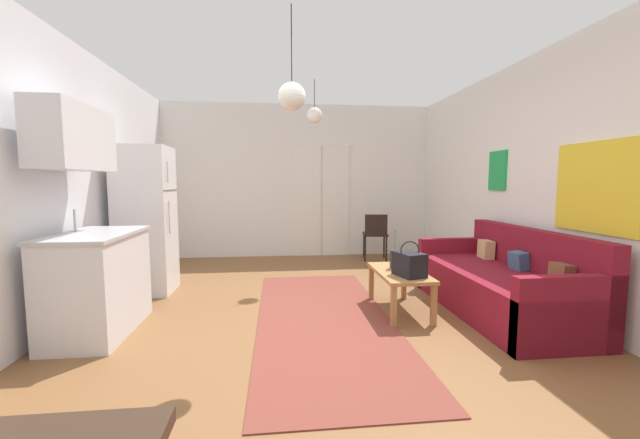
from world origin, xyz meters
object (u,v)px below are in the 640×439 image
(coffee_table, at_px, (400,277))
(accent_chair, at_px, (375,233))
(couch, at_px, (504,286))
(pendant_lamp_near, at_px, (292,96))
(handbag, at_px, (410,264))
(pendant_lamp_far, at_px, (314,115))
(bamboo_vase, at_px, (395,259))
(refrigerator, at_px, (146,220))

(coffee_table, xyz_separation_m, accent_chair, (0.42, 2.60, 0.11))
(coffee_table, bearing_deg, couch, -7.65)
(couch, distance_m, pendant_lamp_near, 2.87)
(handbag, bearing_deg, pendant_lamp_far, 114.02)
(bamboo_vase, height_order, accent_chair, bamboo_vase)
(accent_chair, bearing_deg, pendant_lamp_near, 73.80)
(coffee_table, bearing_deg, accent_chair, 80.87)
(couch, relative_size, bamboo_vase, 4.99)
(handbag, distance_m, pendant_lamp_far, 2.56)
(handbag, bearing_deg, coffee_table, 97.47)
(accent_chair, relative_size, pendant_lamp_far, 1.37)
(handbag, bearing_deg, refrigerator, 156.46)
(coffee_table, xyz_separation_m, pendant_lamp_far, (-0.75, 1.52, 1.90))
(bamboo_vase, height_order, handbag, bamboo_vase)
(refrigerator, height_order, pendant_lamp_near, pendant_lamp_near)
(coffee_table, relative_size, handbag, 2.66)
(refrigerator, xyz_separation_m, pendant_lamp_near, (1.73, -1.69, 1.15))
(accent_chair, height_order, pendant_lamp_far, pendant_lamp_far)
(bamboo_vase, bearing_deg, pendant_lamp_far, 117.71)
(couch, distance_m, handbag, 1.08)
(couch, height_order, handbag, couch)
(couch, bearing_deg, bamboo_vase, 165.68)
(pendant_lamp_near, bearing_deg, handbag, 20.41)
(handbag, bearing_deg, bamboo_vase, 97.11)
(pendant_lamp_near, bearing_deg, refrigerator, 135.55)
(handbag, xyz_separation_m, pendant_lamp_far, (-0.77, 1.73, 1.72))
(bamboo_vase, bearing_deg, accent_chair, 80.04)
(couch, height_order, accent_chair, couch)
(bamboo_vase, xyz_separation_m, handbag, (0.04, -0.34, 0.02))
(coffee_table, relative_size, pendant_lamp_near, 1.14)
(accent_chair, bearing_deg, couch, 112.79)
(refrigerator, bearing_deg, bamboo_vase, -17.81)
(coffee_table, bearing_deg, pendant_lamp_near, -150.48)
(bamboo_vase, distance_m, handbag, 0.35)
(handbag, height_order, pendant_lamp_near, pendant_lamp_near)
(refrigerator, relative_size, pendant_lamp_far, 3.03)
(coffee_table, xyz_separation_m, pendant_lamp_near, (-1.14, -0.64, 1.67))
(bamboo_vase, distance_m, accent_chair, 2.51)
(pendant_lamp_far, bearing_deg, refrigerator, -167.39)
(coffee_table, height_order, bamboo_vase, bamboo_vase)
(bamboo_vase, bearing_deg, refrigerator, 162.19)
(coffee_table, xyz_separation_m, refrigerator, (-2.87, 1.05, 0.52))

